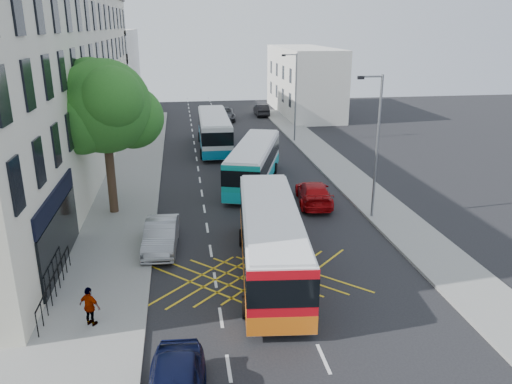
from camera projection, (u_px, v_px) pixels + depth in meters
name	position (u px, v px, depth m)	size (l,w,h in m)	color
ground	(324.00, 359.00, 16.73)	(120.00, 120.00, 0.00)	black
pavement_left	(115.00, 212.00, 29.54)	(5.00, 70.00, 0.15)	gray
pavement_right	(372.00, 199.00, 31.83)	(3.00, 70.00, 0.15)	gray
terrace_main	(42.00, 82.00, 35.51)	(8.30, 45.00, 13.50)	beige
terrace_far	(103.00, 70.00, 64.66)	(8.00, 20.00, 10.00)	silver
building_right	(303.00, 81.00, 61.99)	(6.00, 18.00, 8.00)	silver
street_tree	(104.00, 108.00, 27.52)	(6.30, 5.70, 8.80)	#382619
lamp_near	(376.00, 140.00, 27.38)	(1.45, 0.15, 8.00)	slate
lamp_far	(295.00, 93.00, 46.12)	(1.45, 0.15, 8.00)	slate
railings	(55.00, 284.00, 20.08)	(0.08, 5.60, 1.14)	black
bus_near	(271.00, 240.00, 22.04)	(3.59, 10.99, 3.03)	silver
bus_mid	(254.00, 163.00, 34.52)	(5.34, 10.51, 2.89)	silver
bus_far	(214.00, 131.00, 44.55)	(2.88, 10.99, 3.08)	silver
parked_car_silver	(161.00, 236.00, 24.69)	(1.54, 4.41, 1.45)	#93969A
red_hatchback	(314.00, 193.00, 30.97)	(1.98, 4.87, 1.41)	#A4070A
distant_car_grey	(224.00, 114.00, 58.15)	(2.41, 5.22, 1.45)	#3F4147
distant_car_dark	(261.00, 110.00, 61.06)	(1.47, 4.23, 1.39)	black
pedestrian_far	(90.00, 306.00, 18.13)	(0.90, 0.37, 1.53)	gray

